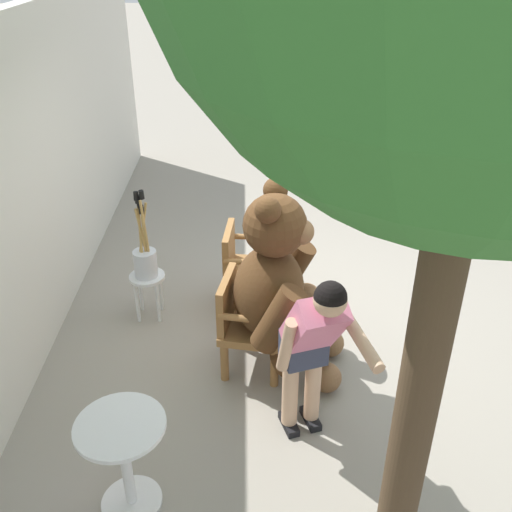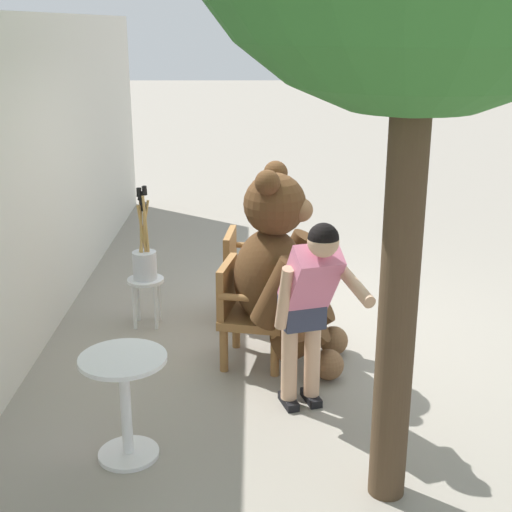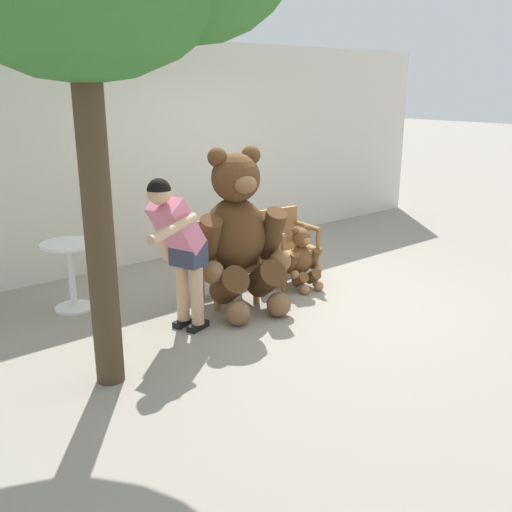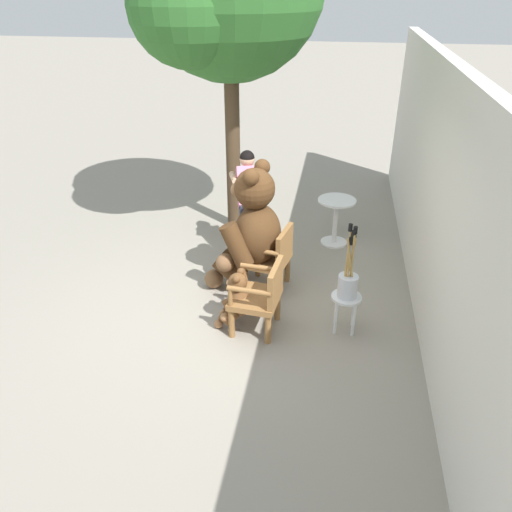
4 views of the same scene
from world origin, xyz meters
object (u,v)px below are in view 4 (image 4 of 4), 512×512
(teddy_bear_large, at_px, (251,229))
(wooden_chair_left, at_px, (271,257))
(person_visitor, at_px, (249,197))
(white_stool, at_px, (346,304))
(wooden_chair_right, at_px, (260,295))
(brush_bucket, at_px, (348,281))
(teddy_bear_small, at_px, (236,300))
(round_side_table, at_px, (336,216))

(teddy_bear_large, bearing_deg, wooden_chair_left, 83.73)
(teddy_bear_large, relative_size, person_visitor, 1.12)
(teddy_bear_large, distance_m, white_stool, 1.52)
(wooden_chair_right, distance_m, brush_bucket, 0.98)
(wooden_chair_right, bearing_deg, wooden_chair_left, -179.94)
(wooden_chair_right, bearing_deg, brush_bucket, 98.43)
(person_visitor, bearing_deg, wooden_chair_right, 14.20)
(teddy_bear_small, bearing_deg, teddy_bear_large, 179.29)
(white_stool, height_order, brush_bucket, brush_bucket)
(wooden_chair_right, xyz_separation_m, round_side_table, (-2.29, 0.77, -0.01))
(teddy_bear_small, xyz_separation_m, white_stool, (-0.13, 1.23, -0.00))
(brush_bucket, height_order, round_side_table, brush_bucket)
(round_side_table, bearing_deg, brush_bucket, 4.71)
(teddy_bear_large, distance_m, round_side_table, 1.76)
(white_stool, relative_size, brush_bucket, 0.52)
(person_visitor, distance_m, white_stool, 2.18)
(teddy_bear_large, height_order, round_side_table, teddy_bear_large)
(wooden_chair_left, relative_size, brush_bucket, 0.98)
(person_visitor, bearing_deg, brush_bucket, 40.97)
(white_stool, bearing_deg, round_side_table, -175.27)
(person_visitor, bearing_deg, white_stool, 40.99)
(wooden_chair_left, distance_m, brush_bucket, 1.22)
(wooden_chair_left, distance_m, wooden_chair_right, 0.89)
(white_stool, bearing_deg, teddy_bear_small, -83.93)
(round_side_table, bearing_deg, person_visitor, -65.57)
(white_stool, xyz_separation_m, round_side_table, (-2.15, -0.18, 0.09))
(teddy_bear_large, bearing_deg, person_visitor, -168.28)
(teddy_bear_small, relative_size, white_stool, 1.59)
(wooden_chair_right, relative_size, white_stool, 1.87)
(wooden_chair_left, bearing_deg, brush_bucket, 51.79)
(wooden_chair_right, height_order, white_stool, wooden_chair_right)
(teddy_bear_large, height_order, person_visitor, teddy_bear_large)
(brush_bucket, bearing_deg, wooden_chair_right, -81.57)
(teddy_bear_large, height_order, brush_bucket, teddy_bear_large)
(round_side_table, bearing_deg, wooden_chair_right, -18.62)
(teddy_bear_large, distance_m, brush_bucket, 1.45)
(wooden_chair_left, distance_m, person_visitor, 1.05)
(person_visitor, distance_m, round_side_table, 1.40)
(brush_bucket, bearing_deg, white_stool, 106.25)
(teddy_bear_large, relative_size, brush_bucket, 1.90)
(teddy_bear_large, relative_size, round_side_table, 2.32)
(brush_bucket, xyz_separation_m, round_side_table, (-2.15, -0.18, -0.21))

